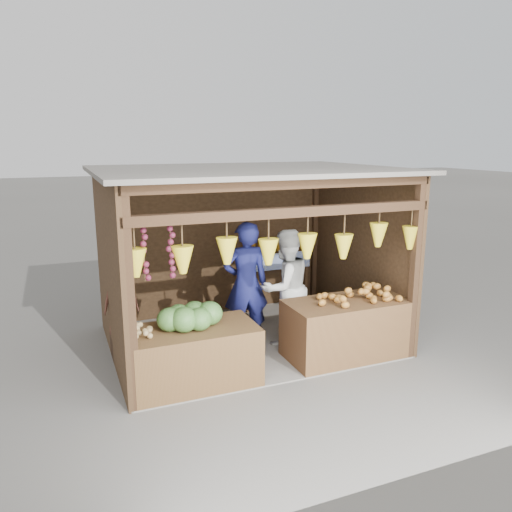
% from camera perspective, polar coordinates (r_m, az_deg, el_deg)
% --- Properties ---
extents(ground, '(80.00, 80.00, 0.00)m').
position_cam_1_polar(ground, '(7.89, -0.98, -9.63)').
color(ground, '#514F49').
rests_on(ground, ground).
extents(stall_structure, '(4.30, 3.30, 2.66)m').
position_cam_1_polar(stall_structure, '(7.36, -1.15, 2.28)').
color(stall_structure, slate).
rests_on(stall_structure, ground).
extents(back_shelf, '(1.25, 0.32, 1.32)m').
position_cam_1_polar(back_shelf, '(9.13, 2.23, -0.69)').
color(back_shelf, '#382314').
rests_on(back_shelf, ground).
extents(counter_left, '(1.59, 0.85, 0.76)m').
position_cam_1_polar(counter_left, '(6.48, -7.11, -11.31)').
color(counter_left, '#51351B').
rests_on(counter_left, ground).
extents(counter_right, '(1.73, 0.85, 0.84)m').
position_cam_1_polar(counter_right, '(7.31, 10.27, -8.18)').
color(counter_right, '#452A17').
rests_on(counter_right, ground).
extents(stool, '(0.35, 0.35, 0.32)m').
position_cam_1_polar(stool, '(7.52, -14.85, -9.91)').
color(stool, black).
rests_on(stool, ground).
extents(man_standing, '(0.73, 0.52, 1.89)m').
position_cam_1_polar(man_standing, '(7.48, -1.17, -3.20)').
color(man_standing, '#151951').
rests_on(man_standing, ground).
extents(woman_standing, '(0.99, 0.85, 1.77)m').
position_cam_1_polar(woman_standing, '(7.53, 3.36, -3.61)').
color(woman_standing, silver).
rests_on(woman_standing, ground).
extents(vendor_seated, '(0.52, 0.36, 1.00)m').
position_cam_1_polar(vendor_seated, '(7.29, -15.15, -5.10)').
color(vendor_seated, '#522C21').
rests_on(vendor_seated, stool).
extents(melon_pile, '(1.00, 0.50, 0.32)m').
position_cam_1_polar(melon_pile, '(6.28, -7.68, -6.78)').
color(melon_pile, '#1C4913').
rests_on(melon_pile, counter_left).
extents(tanfruit_pile, '(0.34, 0.40, 0.13)m').
position_cam_1_polar(tanfruit_pile, '(6.18, -12.83, -8.30)').
color(tanfruit_pile, '#A07C4A').
rests_on(tanfruit_pile, counter_left).
extents(mango_pile, '(1.40, 0.64, 0.22)m').
position_cam_1_polar(mango_pile, '(7.15, 11.21, -4.21)').
color(mango_pile, '#C53F1A').
rests_on(mango_pile, counter_right).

